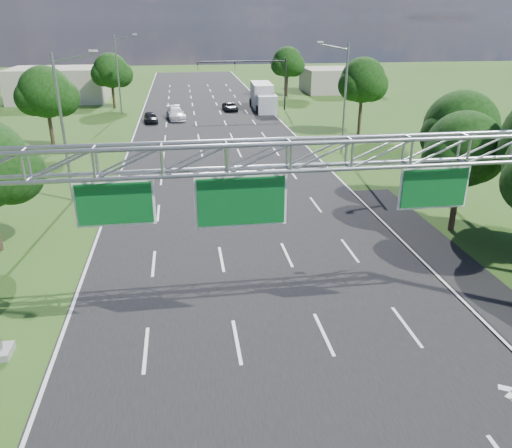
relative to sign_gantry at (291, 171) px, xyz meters
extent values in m
plane|color=#2E5218|center=(-0.33, 18.00, -6.89)|extent=(220.00, 220.00, 0.00)
cube|color=black|center=(-0.33, 18.00, -6.89)|extent=(18.00, 180.00, 0.02)
cube|color=black|center=(9.87, 2.00, -6.89)|extent=(3.00, 30.00, 0.02)
cube|color=white|center=(-6.33, -0.02, -0.89)|extent=(2.80, 0.05, 1.70)
cube|color=#0A5520|center=(-6.33, -0.08, -0.89)|extent=(2.62, 0.05, 1.52)
cube|color=white|center=(-1.83, -0.02, -1.04)|extent=(3.40, 0.05, 2.00)
cube|color=#0A5520|center=(-1.83, -0.08, -1.04)|extent=(3.22, 0.05, 1.82)
cube|color=white|center=(5.67, -0.02, -0.89)|extent=(2.80, 0.05, 1.70)
cube|color=#0A5520|center=(5.67, -0.08, -0.89)|extent=(2.62, 0.05, 1.52)
cylinder|color=black|center=(10.67, 53.00, -3.39)|extent=(0.24, 0.24, 7.00)
cylinder|color=black|center=(4.67, 53.00, -0.29)|extent=(12.00, 0.18, 0.18)
imported|color=black|center=(-1.33, 53.00, -0.84)|extent=(0.18, 0.22, 1.10)
imported|color=black|center=(3.67, 53.00, -0.84)|extent=(0.18, 0.22, 1.10)
imported|color=black|center=(8.67, 53.00, -0.84)|extent=(0.18, 0.22, 1.10)
cylinder|color=gray|center=(-11.83, 18.00, -1.89)|extent=(0.20, 0.20, 10.00)
cylinder|color=gray|center=(-10.53, 18.00, 2.81)|extent=(2.78, 0.12, 0.60)
cube|color=beige|center=(-9.23, 18.00, 3.21)|extent=(0.55, 0.22, 0.12)
cylinder|color=gray|center=(-11.83, 53.00, -1.89)|extent=(0.20, 0.20, 10.00)
cylinder|color=gray|center=(-10.53, 53.00, 2.81)|extent=(2.78, 0.12, 0.60)
cube|color=beige|center=(-9.23, 53.00, 3.21)|extent=(0.55, 0.22, 0.12)
cylinder|color=gray|center=(11.17, 28.00, -1.89)|extent=(0.20, 0.20, 10.00)
cylinder|color=gray|center=(9.87, 28.00, 2.81)|extent=(2.78, 0.12, 0.60)
cube|color=beige|center=(8.57, 28.00, 3.21)|extent=(0.55, 0.22, 0.12)
cylinder|color=#2D2116|center=(12.17, 9.00, -5.24)|extent=(0.36, 0.36, 3.30)
sphere|color=black|center=(12.17, 9.00, -1.83)|extent=(4.40, 4.40, 4.40)
sphere|color=black|center=(13.27, 9.40, -2.38)|extent=(3.30, 3.30, 3.30)
sphere|color=black|center=(11.18, 8.70, -2.27)|extent=(3.08, 3.08, 3.08)
cylinder|color=#2D2116|center=(14.17, 13.00, -5.13)|extent=(0.36, 0.36, 3.52)
sphere|color=black|center=(14.17, 13.00, -1.45)|extent=(4.80, 4.80, 4.80)
sphere|color=black|center=(15.37, 13.40, -2.05)|extent=(3.60, 3.60, 3.60)
sphere|color=black|center=(13.09, 12.70, -1.93)|extent=(3.36, 3.36, 3.36)
sphere|color=black|center=(-13.13, 10.40, -2.49)|extent=(3.60, 3.60, 3.60)
cylinder|color=#2D2116|center=(-16.33, 33.00, -5.02)|extent=(0.36, 0.36, 3.74)
sphere|color=black|center=(-16.33, 33.00, -1.23)|extent=(4.80, 4.80, 4.80)
sphere|color=black|center=(-15.13, 33.40, -1.83)|extent=(3.60, 3.60, 3.60)
sphere|color=black|center=(-17.41, 32.70, -1.71)|extent=(3.36, 3.36, 3.36)
cylinder|color=#2D2116|center=(-13.33, 58.00, -5.24)|extent=(0.36, 0.36, 3.30)
sphere|color=black|center=(-13.33, 58.00, -1.67)|extent=(4.80, 4.80, 4.80)
sphere|color=black|center=(-12.13, 58.40, -2.27)|extent=(3.60, 3.60, 3.60)
sphere|color=black|center=(-14.41, 57.70, -2.15)|extent=(3.36, 3.36, 3.36)
cylinder|color=#2D2116|center=(15.67, 36.00, -4.91)|extent=(0.36, 0.36, 3.96)
sphere|color=black|center=(15.67, 36.00, -1.01)|extent=(4.80, 4.80, 4.80)
sphere|color=black|center=(16.87, 36.40, -1.61)|extent=(3.60, 3.60, 3.60)
sphere|color=black|center=(14.59, 35.70, -1.49)|extent=(3.36, 3.36, 3.36)
cylinder|color=#2D2116|center=(13.67, 66.00, -5.13)|extent=(0.36, 0.36, 3.52)
sphere|color=black|center=(13.67, 66.00, -1.45)|extent=(4.80, 4.80, 4.80)
sphere|color=black|center=(14.87, 66.40, -2.05)|extent=(3.60, 3.60, 3.60)
sphere|color=black|center=(12.59, 65.70, -1.93)|extent=(3.36, 3.36, 3.36)
cube|color=#A9A08E|center=(-22.33, 66.00, -4.39)|extent=(14.00, 10.00, 5.00)
cube|color=#A9A08E|center=(23.67, 70.00, -4.89)|extent=(12.00, 9.00, 4.00)
imported|color=white|center=(-4.56, 47.96, -6.15)|extent=(2.76, 5.34, 1.48)
imported|color=black|center=(2.96, 53.36, -6.34)|extent=(2.05, 4.09, 1.11)
imported|color=black|center=(-7.63, 46.30, -6.25)|extent=(2.00, 3.94, 1.28)
cube|color=beige|center=(7.67, 54.86, -5.05)|extent=(2.96, 6.80, 3.34)
cube|color=silver|center=(7.67, 50.18, -5.67)|extent=(2.67, 2.56, 2.45)
cylinder|color=black|center=(6.44, 50.40, -6.33)|extent=(0.39, 1.11, 1.11)
cylinder|color=black|center=(8.90, 50.40, -6.33)|extent=(0.39, 1.11, 1.11)
cylinder|color=black|center=(6.44, 57.09, -6.33)|extent=(0.39, 1.11, 1.11)
cylinder|color=black|center=(8.90, 57.09, -6.33)|extent=(0.39, 1.11, 1.11)
camera|label=1|loc=(-3.82, -17.13, 5.18)|focal=35.00mm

